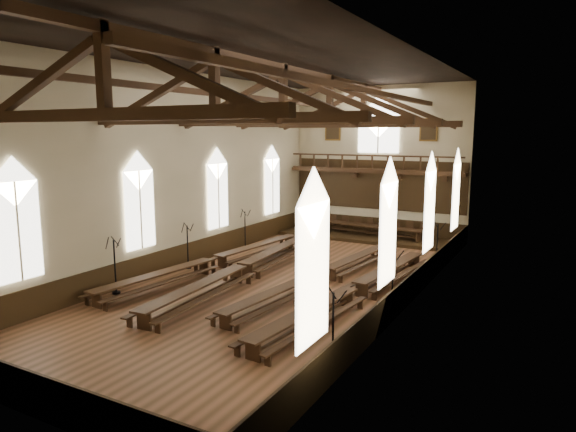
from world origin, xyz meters
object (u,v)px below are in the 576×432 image
at_px(refectory_row_b, 241,268).
at_px(candelabrum_right_near, 333,343).
at_px(dais, 365,237).
at_px(high_table, 366,226).
at_px(candelabrum_left_far, 245,236).
at_px(refectory_row_d, 355,290).
at_px(candelabrum_left_near, 116,277).
at_px(refectory_row_c, 322,275).
at_px(candelabrum_left_mid, 188,255).
at_px(candelabrum_right_mid, 392,291).
at_px(refectory_row_a, 214,261).
at_px(candelabrum_right_far, 437,253).

relative_size(refectory_row_b, candelabrum_right_near, 6.00).
relative_size(dais, candelabrum_right_near, 4.69).
height_order(dais, high_table, high_table).
relative_size(refectory_row_b, high_table, 1.86).
bearing_deg(dais, candelabrum_left_far, -130.75).
xyz_separation_m(refectory_row_d, candelabrum_left_near, (-9.50, -3.96, 0.24)).
height_order(dais, candelabrum_right_near, candelabrum_right_near).
bearing_deg(refectory_row_b, candelabrum_right_near, -40.03).
height_order(refectory_row_b, dais, refectory_row_b).
distance_m(dais, candelabrum_right_near, 19.18).
height_order(refectory_row_c, candelabrum_left_mid, candelabrum_left_mid).
height_order(dais, candelabrum_right_mid, candelabrum_right_mid).
relative_size(refectory_row_b, refectory_row_c, 1.06).
bearing_deg(candelabrum_left_near, dais, 71.82).
height_order(refectory_row_a, candelabrum_left_mid, candelabrum_left_mid).
xyz_separation_m(refectory_row_d, dais, (-4.13, 12.40, -0.42)).
distance_m(candelabrum_right_near, candelabrum_right_mid, 5.78).
distance_m(dais, candelabrum_left_far, 8.25).
xyz_separation_m(dais, candelabrum_right_mid, (5.73, -12.52, 0.63)).
bearing_deg(dais, candelabrum_left_mid, -114.95).
distance_m(refectory_row_d, high_table, 13.07).
distance_m(refectory_row_c, high_table, 11.10).
xyz_separation_m(refectory_row_a, high_table, (3.90, 11.33, 0.30)).
xyz_separation_m(dais, high_table, (-0.00, 0.00, 0.72)).
relative_size(refectory_row_c, candelabrum_left_far, 5.76).
distance_m(refectory_row_b, high_table, 12.11).
bearing_deg(refectory_row_b, refectory_row_d, -4.10).
height_order(refectory_row_c, high_table, high_table).
height_order(candelabrum_left_far, candelabrum_right_near, candelabrum_right_near).
relative_size(candelabrum_left_far, candelabrum_right_far, 1.02).
height_order(refectory_row_a, candelabrum_left_near, candelabrum_left_near).
height_order(candelabrum_left_mid, candelabrum_right_far, candelabrum_left_mid).
bearing_deg(high_table, dais, -74.29).
height_order(candelabrum_left_mid, candelabrum_right_mid, candelabrum_right_mid).
height_order(candelabrum_left_near, candelabrum_right_mid, candelabrum_left_near).
distance_m(refectory_row_a, refectory_row_d, 8.10).
xyz_separation_m(candelabrum_left_mid, candelabrum_right_far, (11.10, 6.65, -0.00)).
height_order(refectory_row_a, candelabrum_right_mid, candelabrum_right_mid).
xyz_separation_m(candelabrum_right_near, candelabrum_right_far, (0.00, 13.40, -0.02)).
bearing_deg(candelabrum_left_mid, refectory_row_b, -6.80).
bearing_deg(candelabrum_right_far, candelabrum_right_mid, -90.00).
distance_m(candelabrum_left_mid, candelabrum_right_mid, 11.14).
xyz_separation_m(refectory_row_d, candelabrum_right_near, (1.60, -5.89, 0.22)).
bearing_deg(candelabrum_right_mid, candelabrum_left_far, 150.50).
xyz_separation_m(candelabrum_right_near, candelabrum_right_mid, (0.00, 5.78, 0.00)).
relative_size(refectory_row_d, high_table, 1.81).
bearing_deg(dais, refectory_row_b, -98.51).
relative_size(refectory_row_c, refectory_row_d, 0.97).
relative_size(refectory_row_d, dais, 1.25).
bearing_deg(refectory_row_d, dais, 108.41).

